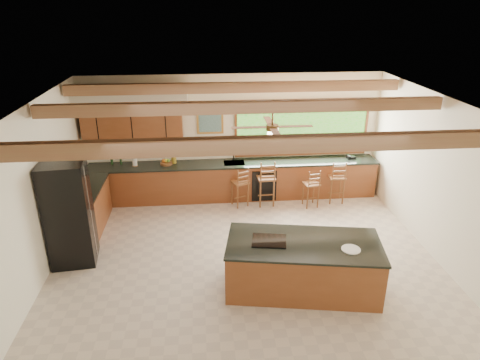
{
  "coord_description": "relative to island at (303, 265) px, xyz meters",
  "views": [
    {
      "loc": [
        -0.75,
        -6.78,
        4.58
      ],
      "look_at": [
        -0.05,
        0.8,
        1.36
      ],
      "focal_mm": 32.0,
      "sensor_mm": 36.0,
      "label": 1
    }
  ],
  "objects": [
    {
      "name": "ground",
      "position": [
        -0.86,
        0.83,
        -0.44
      ],
      "size": [
        7.2,
        7.2,
        0.0
      ],
      "primitive_type": "plane",
      "color": "#C2B1A1",
      "rests_on": "ground"
    },
    {
      "name": "room_shell",
      "position": [
        -1.03,
        1.48,
        1.77
      ],
      "size": [
        7.27,
        6.54,
        3.02
      ],
      "color": "white",
      "rests_on": "ground"
    },
    {
      "name": "counter_run",
      "position": [
        -1.68,
        3.35,
        0.02
      ],
      "size": [
        7.12,
        3.1,
        1.22
      ],
      "color": "brown",
      "rests_on": "ground"
    },
    {
      "name": "island",
      "position": [
        0.0,
        0.0,
        0.0
      ],
      "size": [
        2.71,
        1.62,
        0.91
      ],
      "rotation": [
        0.0,
        0.0,
        -0.17
      ],
      "color": "brown",
      "rests_on": "ground"
    },
    {
      "name": "refrigerator",
      "position": [
        -4.08,
        1.23,
        0.55
      ],
      "size": [
        0.84,
        0.83,
        1.98
      ],
      "rotation": [
        0.0,
        0.0,
        0.1
      ],
      "color": "black",
      "rests_on": "ground"
    },
    {
      "name": "bar_stool_a",
      "position": [
        -0.76,
        3.23,
        0.14
      ],
      "size": [
        0.47,
        0.47,
        0.99
      ],
      "rotation": [
        0.0,
        0.0,
        0.42
      ],
      "color": "brown",
      "rests_on": "ground"
    },
    {
      "name": "bar_stool_b",
      "position": [
        -0.14,
        3.22,
        0.24
      ],
      "size": [
        0.43,
        0.43,
        1.15
      ],
      "rotation": [
        0.0,
        0.0,
        0.05
      ],
      "color": "brown",
      "rests_on": "ground"
    },
    {
      "name": "bar_stool_c",
      "position": [
        0.91,
        3.03,
        0.12
      ],
      "size": [
        0.4,
        0.4,
        0.95
      ],
      "rotation": [
        0.0,
        0.0,
        0.17
      ],
      "color": "brown",
      "rests_on": "ground"
    },
    {
      "name": "bar_stool_d",
      "position": [
        1.58,
        3.22,
        0.19
      ],
      "size": [
        0.4,
        0.4,
        1.07
      ],
      "rotation": [
        0.0,
        0.0,
        -0.04
      ],
      "color": "brown",
      "rests_on": "ground"
    }
  ]
}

